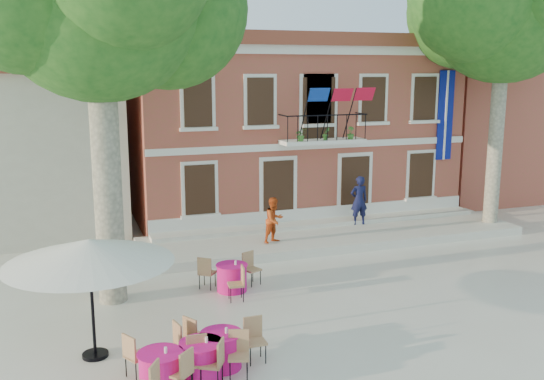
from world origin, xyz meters
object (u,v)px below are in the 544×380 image
(cafe_table_3, at_px, (232,276))
(plane_tree_east, at_px, (505,4))
(cafe_table_1, at_px, (201,358))
(cafe_table_0, at_px, (221,348))
(pedestrian_navy, at_px, (359,200))
(patio_umbrella, at_px, (89,252))
(cafe_table_2, at_px, (161,369))
(pedestrian_orange, at_px, (274,220))

(cafe_table_3, bearing_deg, plane_tree_east, 15.62)
(cafe_table_1, height_order, cafe_table_3, same)
(cafe_table_0, bearing_deg, pedestrian_navy, 48.58)
(cafe_table_0, bearing_deg, plane_tree_east, 30.16)
(plane_tree_east, distance_m, patio_umbrella, 17.47)
(cafe_table_0, height_order, cafe_table_3, same)
(plane_tree_east, relative_size, cafe_table_3, 6.14)
(plane_tree_east, relative_size, patio_umbrella, 3.21)
(cafe_table_1, bearing_deg, pedestrian_navy, 47.77)
(cafe_table_0, bearing_deg, patio_umbrella, 150.86)
(cafe_table_0, distance_m, cafe_table_1, 0.58)
(plane_tree_east, height_order, cafe_table_3, plane_tree_east)
(cafe_table_0, distance_m, cafe_table_3, 4.47)
(cafe_table_0, bearing_deg, cafe_table_2, -160.20)
(cafe_table_1, xyz_separation_m, cafe_table_2, (-0.84, -0.18, 0.00))
(patio_umbrella, distance_m, cafe_table_2, 2.92)
(plane_tree_east, xyz_separation_m, patio_umbrella, (-15.23, -6.03, -6.08))
(pedestrian_orange, bearing_deg, cafe_table_1, -143.27)
(plane_tree_east, distance_m, cafe_table_0, 16.80)
(pedestrian_orange, relative_size, cafe_table_1, 0.86)
(plane_tree_east, distance_m, cafe_table_3, 14.25)
(pedestrian_orange, bearing_deg, cafe_table_2, -147.19)
(patio_umbrella, relative_size, cafe_table_0, 1.90)
(plane_tree_east, distance_m, pedestrian_orange, 11.57)
(pedestrian_navy, bearing_deg, plane_tree_east, 168.98)
(cafe_table_1, bearing_deg, patio_umbrella, 139.69)
(plane_tree_east, height_order, pedestrian_orange, plane_tree_east)
(pedestrian_orange, distance_m, cafe_table_3, 4.10)
(pedestrian_navy, bearing_deg, cafe_table_2, 49.14)
(plane_tree_east, relative_size, cafe_table_0, 6.10)
(pedestrian_navy, xyz_separation_m, cafe_table_3, (-6.29, -4.49, -0.81))
(patio_umbrella, relative_size, pedestrian_orange, 2.26)
(pedestrian_navy, relative_size, cafe_table_1, 1.03)
(plane_tree_east, relative_size, cafe_table_2, 6.10)
(cafe_table_0, height_order, cafe_table_1, same)
(plane_tree_east, bearing_deg, cafe_table_1, -149.80)
(cafe_table_0, xyz_separation_m, cafe_table_1, (-0.49, -0.30, 0.00))
(plane_tree_east, relative_size, pedestrian_navy, 6.07)
(pedestrian_orange, relative_size, cafe_table_3, 0.85)
(patio_umbrella, bearing_deg, cafe_table_1, -40.31)
(patio_umbrella, bearing_deg, cafe_table_3, 36.40)
(pedestrian_orange, distance_m, cafe_table_1, 8.93)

